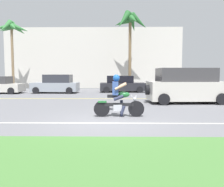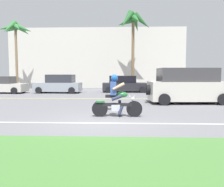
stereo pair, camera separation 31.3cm
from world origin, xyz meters
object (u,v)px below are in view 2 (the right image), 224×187
at_px(parked_car_0, 2,85).
at_px(parked_car_2, 124,84).
at_px(motorcyclist, 117,99).
at_px(palm_tree_1, 15,31).
at_px(palm_tree_0, 133,24).
at_px(suv_nearby, 187,86).
at_px(parked_car_1, 59,84).

distance_m(parked_car_0, parked_car_2, 10.78).
relative_size(motorcyclist, palm_tree_1, 0.29).
bearing_deg(motorcyclist, palm_tree_1, 125.55).
relative_size(motorcyclist, palm_tree_0, 0.25).
xyz_separation_m(motorcyclist, parked_car_0, (-10.22, 10.93, -0.02)).
bearing_deg(parked_car_0, parked_car_2, 8.87).
relative_size(parked_car_0, palm_tree_0, 0.52).
relative_size(motorcyclist, suv_nearby, 0.43).
height_order(palm_tree_0, palm_tree_1, palm_tree_0).
relative_size(suv_nearby, parked_car_1, 1.17).
xyz_separation_m(motorcyclist, palm_tree_1, (-10.62, 14.86, 5.32)).
bearing_deg(palm_tree_1, suv_nearby, -35.16).
height_order(motorcyclist, parked_car_0, motorcyclist).
xyz_separation_m(parked_car_2, palm_tree_1, (-11.04, 2.27, 5.32)).
xyz_separation_m(parked_car_0, parked_car_1, (4.88, 0.51, 0.06)).
height_order(parked_car_2, palm_tree_0, palm_tree_0).
bearing_deg(motorcyclist, parked_car_0, 133.10).
bearing_deg(parked_car_0, palm_tree_1, 95.69).
bearing_deg(palm_tree_0, parked_car_2, -109.40).
relative_size(palm_tree_0, palm_tree_1, 1.13).
xyz_separation_m(suv_nearby, parked_car_0, (-14.23, 6.36, -0.30)).
bearing_deg(parked_car_1, palm_tree_0, 29.10).
distance_m(parked_car_0, parked_car_1, 4.91).
relative_size(parked_car_1, parked_car_2, 0.97).
height_order(parked_car_0, parked_car_1, parked_car_1).
relative_size(parked_car_0, parked_car_1, 1.03).
distance_m(suv_nearby, parked_car_0, 15.59).
bearing_deg(palm_tree_0, palm_tree_1, -178.64).
bearing_deg(parked_car_1, parked_car_2, 11.34).
distance_m(parked_car_2, palm_tree_0, 6.50).
relative_size(parked_car_0, palm_tree_1, 0.59).
height_order(parked_car_1, palm_tree_0, palm_tree_0).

